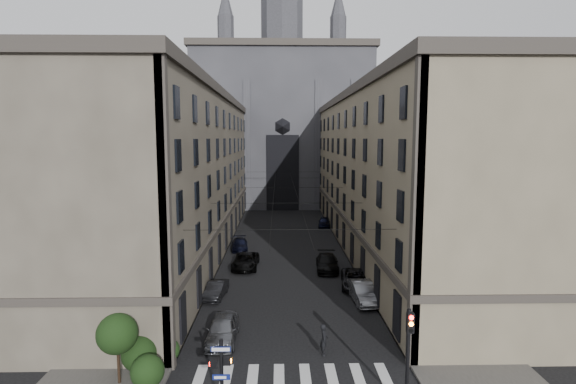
{
  "coord_description": "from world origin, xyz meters",
  "views": [
    {
      "loc": [
        -0.74,
        -18.83,
        13.48
      ],
      "look_at": [
        -0.14,
        10.06,
        9.98
      ],
      "focal_mm": 28.0,
      "sensor_mm": 36.0,
      "label": 1
    }
  ],
  "objects": [
    {
      "name": "car_left_near",
      "position": [
        -4.5,
        9.77,
        0.83
      ],
      "size": [
        1.99,
        4.86,
        1.65
      ],
      "primitive_type": "imported",
      "rotation": [
        0.0,
        0.0,
        -0.01
      ],
      "color": "slate",
      "rests_on": "ground"
    },
    {
      "name": "pedestrian",
      "position": [
        2.05,
        7.75,
        0.99
      ],
      "size": [
        0.54,
        0.76,
        1.97
      ],
      "primitive_type": "imported",
      "rotation": [
        0.0,
        0.0,
        1.47
      ],
      "color": "black",
      "rests_on": "ground"
    },
    {
      "name": "car_left_midnear",
      "position": [
        -6.09,
        18.04,
        0.68
      ],
      "size": [
        1.84,
        4.23,
        1.35
      ],
      "primitive_type": "imported",
      "rotation": [
        0.0,
        0.0,
        -0.1
      ],
      "color": "black",
      "rests_on": "ground"
    },
    {
      "name": "pedestrian_signal_left",
      "position": [
        -3.51,
        1.5,
        2.32
      ],
      "size": [
        1.02,
        0.38,
        4.0
      ],
      "color": "black",
      "rests_on": "ground"
    },
    {
      "name": "building_right",
      "position": [
        13.44,
        36.0,
        9.34
      ],
      "size": [
        13.6,
        60.6,
        18.85
      ],
      "color": "#645B48",
      "rests_on": "ground"
    },
    {
      "name": "gothic_tower",
      "position": [
        0.0,
        74.96,
        17.8
      ],
      "size": [
        35.0,
        23.0,
        58.0
      ],
      "color": "#2D2D33",
      "rests_on": "ground"
    },
    {
      "name": "car_right_far",
      "position": [
        6.2,
        48.2,
        0.73
      ],
      "size": [
        2.29,
        4.5,
        1.47
      ],
      "primitive_type": "imported",
      "rotation": [
        0.0,
        0.0,
        -0.13
      ],
      "color": "black",
      "rests_on": "ground"
    },
    {
      "name": "building_left",
      "position": [
        -13.44,
        36.0,
        9.34
      ],
      "size": [
        13.6,
        60.6,
        18.85
      ],
      "color": "#494238",
      "rests_on": "ground"
    },
    {
      "name": "tram_wires",
      "position": [
        0.0,
        35.63,
        7.25
      ],
      "size": [
        14.0,
        60.0,
        0.43
      ],
      "color": "black",
      "rests_on": "ground"
    },
    {
      "name": "car_left_far",
      "position": [
        -5.47,
        34.37,
        0.66
      ],
      "size": [
        2.28,
        4.73,
        1.33
      ],
      "primitive_type": "imported",
      "rotation": [
        0.0,
        0.0,
        0.1
      ],
      "color": "black",
      "rests_on": "ground"
    },
    {
      "name": "sidewalk_right",
      "position": [
        10.5,
        36.0,
        0.07
      ],
      "size": [
        7.0,
        80.0,
        0.15
      ],
      "primitive_type": "cube",
      "color": "#383533",
      "rests_on": "ground"
    },
    {
      "name": "sidewalk_left",
      "position": [
        -10.5,
        36.0,
        0.07
      ],
      "size": [
        7.0,
        80.0,
        0.15
      ],
      "primitive_type": "cube",
      "color": "#383533",
      "rests_on": "ground"
    },
    {
      "name": "traffic_light_right",
      "position": [
        5.6,
        1.92,
        3.29
      ],
      "size": [
        0.34,
        0.5,
        5.2
      ],
      "color": "black",
      "rests_on": "ground"
    },
    {
      "name": "car_right_midfar",
      "position": [
        4.2,
        25.73,
        0.78
      ],
      "size": [
        2.5,
        5.48,
        1.56
      ],
      "primitive_type": "imported",
      "rotation": [
        0.0,
        0.0,
        -0.06
      ],
      "color": "black",
      "rests_on": "ground"
    },
    {
      "name": "car_right_near",
      "position": [
        6.2,
        16.78,
        0.82
      ],
      "size": [
        2.1,
        5.1,
        1.64
      ],
      "primitive_type": "imported",
      "rotation": [
        0.0,
        0.0,
        0.07
      ],
      "color": "slate",
      "rests_on": "ground"
    },
    {
      "name": "zebra_crossing",
      "position": [
        0.0,
        5.0,
        0.01
      ],
      "size": [
        11.0,
        3.2,
        0.01
      ],
      "primitive_type": "cube",
      "color": "beige",
      "rests_on": "ground"
    },
    {
      "name": "car_right_midnear",
      "position": [
        6.2,
        20.47,
        0.75
      ],
      "size": [
        3.12,
        5.66,
        1.5
      ],
      "primitive_type": "imported",
      "rotation": [
        0.0,
        0.0,
        -0.12
      ],
      "color": "black",
      "rests_on": "ground"
    },
    {
      "name": "car_left_midfar",
      "position": [
        -4.2,
        26.6,
        0.76
      ],
      "size": [
        2.73,
        5.56,
        1.52
      ],
      "primitive_type": "imported",
      "rotation": [
        0.0,
        0.0,
        -0.04
      ],
      "color": "black",
      "rests_on": "ground"
    },
    {
      "name": "shrub_cluster",
      "position": [
        -8.72,
        5.01,
        1.8
      ],
      "size": [
        3.9,
        4.4,
        3.9
      ],
      "color": "black",
      "rests_on": "sidewalk_left"
    }
  ]
}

